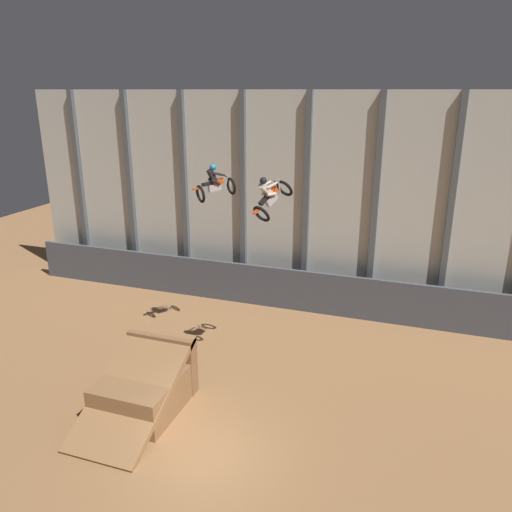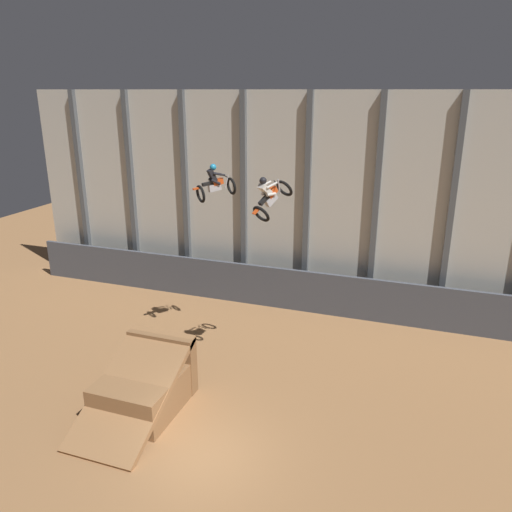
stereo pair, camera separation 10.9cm
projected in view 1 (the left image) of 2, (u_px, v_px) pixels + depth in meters
name	position (u px, v px, depth m)	size (l,w,h in m)	color
ground_plane	(205.00, 458.00, 15.39)	(60.00, 60.00, 0.00)	#996B42
arena_back_wall	(307.00, 203.00, 25.07)	(32.00, 0.40, 10.83)	beige
lower_barrier	(299.00, 290.00, 25.41)	(31.36, 0.20, 2.17)	#474C56
dirt_ramp	(146.00, 385.00, 17.75)	(2.65, 4.68, 2.40)	olive
rider_bike_left_air	(215.00, 185.00, 20.20)	(1.60, 1.68, 1.55)	black
rider_bike_right_air	(270.00, 196.00, 17.93)	(1.42, 1.81, 1.70)	black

